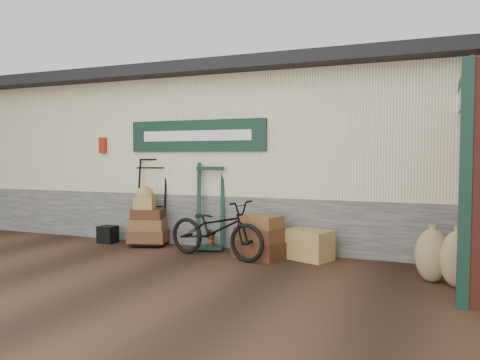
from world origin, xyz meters
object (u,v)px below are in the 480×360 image
Objects in this scene: green_barrow at (210,206)px; suitcase_stack at (259,236)px; black_trunk at (108,234)px; porter_trolley at (151,201)px; bicycle at (216,226)px; wicker_hamper at (308,245)px.

suitcase_stack is at bearing -38.62° from green_barrow.
green_barrow is 4.76× the size of black_trunk.
bicycle is at bearing -36.08° from porter_trolley.
bicycle reaches higher than black_trunk.
porter_trolley reaches higher than green_barrow.
suitcase_stack reaches higher than black_trunk.
black_trunk is at bearing 176.38° from porter_trolley.
suitcase_stack is 0.70m from bicycle.
black_trunk is (-3.01, 0.14, -0.19)m from suitcase_stack.
wicker_hamper is at bearing 13.98° from suitcase_stack.
wicker_hamper is 1.46m from bicycle.
green_barrow is 0.84× the size of bicycle.
porter_trolley is 1.07× the size of green_barrow.
porter_trolley is 1.69m from bicycle.
suitcase_stack is at bearing -166.02° from wicker_hamper.
porter_trolley reaches higher than suitcase_stack.
bicycle is (0.40, -0.62, -0.23)m from green_barrow.
green_barrow is 1.92× the size of suitcase_stack.
suitcase_stack is 0.44× the size of bicycle.
green_barrow is 0.77m from bicycle.
suitcase_stack is 2.48× the size of black_trunk.
black_trunk is 2.44m from bicycle.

